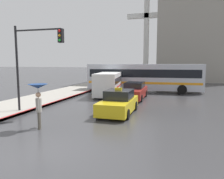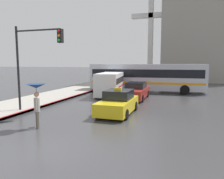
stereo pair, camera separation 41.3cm
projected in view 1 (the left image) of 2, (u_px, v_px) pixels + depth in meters
ground_plane at (40, 156)px, 7.54m from camera, size 300.00×300.00×0.00m
taxi at (119, 103)px, 13.80m from camera, size 1.91×4.18×1.65m
sedan_red at (134, 91)px, 19.59m from camera, size 1.91×4.79×1.46m
ambulance_van at (108, 83)px, 21.32m from camera, size 2.70×5.62×2.24m
city_bus at (144, 76)px, 24.38m from camera, size 12.58×3.10×3.07m
pedestrian_with_umbrella at (38, 94)px, 10.41m from camera, size 0.92×0.92×2.19m
traffic_light at (35, 53)px, 13.25m from camera, size 3.34×0.38×5.46m
building_tower_near at (199, 10)px, 38.31m from camera, size 13.50×9.75×24.99m
monument_cross at (146, 30)px, 42.18m from camera, size 7.47×0.90×16.97m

